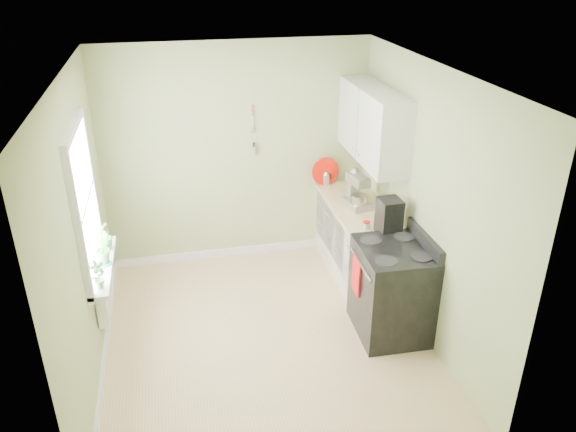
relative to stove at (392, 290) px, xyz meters
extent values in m
cube|color=tan|center=(-1.28, 0.12, -0.50)|extent=(3.20, 3.60, 0.02)
cube|color=white|center=(-1.28, 0.12, 2.22)|extent=(3.20, 3.60, 0.02)
cube|color=#AAB57B|center=(-1.28, 1.93, 0.86)|extent=(3.20, 0.02, 2.70)
cube|color=#AAB57B|center=(-2.89, 0.12, 0.86)|extent=(0.02, 3.60, 2.70)
cube|color=#AAB57B|center=(0.33, 0.12, 0.86)|extent=(0.02, 3.60, 2.70)
cube|color=white|center=(0.02, 1.12, -0.06)|extent=(0.60, 1.60, 0.87)
cube|color=beige|center=(0.01, 1.12, 0.40)|extent=(0.64, 1.60, 0.04)
cube|color=white|center=(0.15, 1.22, 1.36)|extent=(0.35, 1.40, 0.80)
cube|color=white|center=(-2.87, 0.42, 1.06)|extent=(0.02, 1.00, 1.30)
cube|color=white|center=(-2.85, 0.42, 1.74)|extent=(0.06, 1.14, 0.07)
cube|color=white|center=(-2.85, 0.42, 0.37)|extent=(0.06, 1.14, 0.07)
cube|color=white|center=(-2.85, 0.42, 1.06)|extent=(0.04, 1.00, 0.04)
cube|color=white|center=(-2.79, 0.42, 0.39)|extent=(0.18, 1.14, 0.04)
cube|color=white|center=(-2.82, 0.37, 0.06)|extent=(0.12, 0.50, 0.35)
cylinder|color=beige|center=(-1.08, 1.90, 1.39)|extent=(0.02, 0.02, 0.10)
cylinder|color=silver|center=(-1.08, 1.90, 1.27)|extent=(0.01, 0.01, 0.16)
cylinder|color=silver|center=(-1.08, 1.90, 0.93)|extent=(0.01, 0.14, 0.14)
cube|color=black|center=(0.00, 0.00, -0.02)|extent=(0.70, 0.81, 0.94)
cube|color=black|center=(0.00, 0.00, 0.46)|extent=(0.70, 0.81, 0.03)
cube|color=black|center=(0.30, 0.00, 0.53)|extent=(0.09, 0.79, 0.15)
cylinder|color=#B2B2B7|center=(-0.35, 0.00, 0.34)|extent=(0.04, 0.65, 0.02)
cube|color=red|center=(-0.35, 0.10, 0.15)|extent=(0.03, 0.23, 0.40)
cube|color=#B2B2B7|center=(-0.02, 1.10, 0.46)|extent=(0.27, 0.36, 0.09)
cube|color=#B2B2B7|center=(-0.02, 1.24, 0.61)|extent=(0.14, 0.11, 0.24)
cube|color=#B2B2B7|center=(-0.02, 1.13, 0.75)|extent=(0.20, 0.35, 0.11)
sphere|color=#B2B2B7|center=(-0.02, 1.24, 0.79)|extent=(0.13, 0.13, 0.13)
cylinder|color=silver|center=(-0.02, 1.04, 0.53)|extent=(0.18, 0.18, 0.15)
cylinder|color=silver|center=(-0.19, 1.84, 0.49)|extent=(0.10, 0.10, 0.14)
cone|color=silver|center=(-0.19, 1.84, 0.57)|extent=(0.10, 0.10, 0.04)
cylinder|color=silver|center=(-0.26, 1.84, 0.51)|extent=(0.09, 0.05, 0.07)
cube|color=black|center=(0.09, 0.42, 0.61)|extent=(0.23, 0.25, 0.39)
cylinder|color=black|center=(0.05, 0.42, 0.50)|extent=(0.12, 0.12, 0.13)
cylinder|color=red|center=(-0.19, 1.84, 0.60)|extent=(0.36, 0.11, 0.35)
cylinder|color=#B1A78E|center=(-0.10, 0.57, 0.45)|extent=(0.07, 0.07, 0.07)
cylinder|color=red|center=(-0.10, 0.57, 0.49)|extent=(0.08, 0.08, 0.01)
imported|color=#45823A|center=(-2.78, -0.01, 0.55)|extent=(0.18, 0.17, 0.28)
imported|color=#45823A|center=(-2.78, 0.45, 0.57)|extent=(0.19, 0.21, 0.32)
imported|color=#45823A|center=(-2.78, 0.73, 0.55)|extent=(0.19, 0.19, 0.29)
camera|label=1|loc=(-2.05, -4.44, 3.14)|focal=35.00mm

